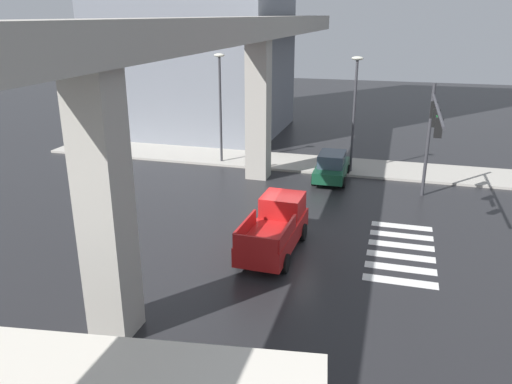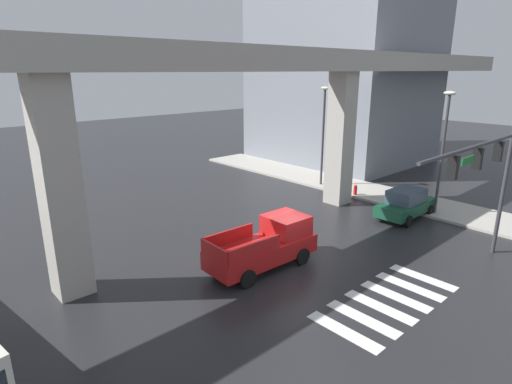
# 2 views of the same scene
# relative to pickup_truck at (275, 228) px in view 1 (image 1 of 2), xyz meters

# --- Properties ---
(ground_plane) EXTENTS (120.00, 120.00, 0.00)m
(ground_plane) POSITION_rel_pickup_truck_xyz_m (1.28, -0.33, -0.99)
(ground_plane) COLOR #232326
(crosswalk_stripes) EXTENTS (6.05, 2.80, 0.01)m
(crosswalk_stripes) POSITION_rel_pickup_truck_xyz_m (1.28, -5.24, -0.98)
(crosswalk_stripes) COLOR silver
(crosswalk_stripes) RESTS_ON ground
(elevated_overpass) EXTENTS (58.69, 2.11, 9.47)m
(elevated_overpass) POSITION_rel_pickup_truck_xyz_m (1.28, 3.46, 7.13)
(elevated_overpass) COLOR #ADA89E
(elevated_overpass) RESTS_ON ground
(sidewalk_east) EXTENTS (4.00, 36.00, 0.15)m
(sidewalk_east) POSITION_rel_pickup_truck_xyz_m (13.24, 1.67, -0.91)
(sidewalk_east) COLOR #ADA89E
(sidewalk_east) RESTS_ON ground
(pickup_truck) EXTENTS (5.16, 2.21, 2.08)m
(pickup_truck) POSITION_rel_pickup_truck_xyz_m (0.00, 0.00, 0.00)
(pickup_truck) COLOR red
(pickup_truck) RESTS_ON ground
(sedan_dark_green) EXTENTS (4.32, 2.00, 1.72)m
(sedan_dark_green) POSITION_rel_pickup_truck_xyz_m (10.34, -0.99, -0.14)
(sedan_dark_green) COLOR #14472D
(sedan_dark_green) RESTS_ON ground
(traffic_signal_mast) EXTENTS (8.69, 0.32, 6.20)m
(traffic_signal_mast) POSITION_rel_pickup_truck_xyz_m (6.24, -6.28, 3.57)
(traffic_signal_mast) COLOR #38383D
(traffic_signal_mast) RESTS_ON ground
(street_lamp_near_corner) EXTENTS (0.44, 0.70, 7.24)m
(street_lamp_near_corner) POSITION_rel_pickup_truck_xyz_m (12.04, -1.98, 3.57)
(street_lamp_near_corner) COLOR #38383D
(street_lamp_near_corner) RESTS_ON ground
(street_lamp_mid_block) EXTENTS (0.44, 0.70, 7.24)m
(street_lamp_mid_block) POSITION_rel_pickup_truck_xyz_m (12.04, 6.70, 3.57)
(street_lamp_mid_block) COLOR #38383D
(street_lamp_mid_block) RESTS_ON ground
(fire_hydrant) EXTENTS (0.24, 0.24, 0.85)m
(fire_hydrant) POSITION_rel_pickup_truck_xyz_m (11.64, 3.39, -0.56)
(fire_hydrant) COLOR red
(fire_hydrant) RESTS_ON ground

